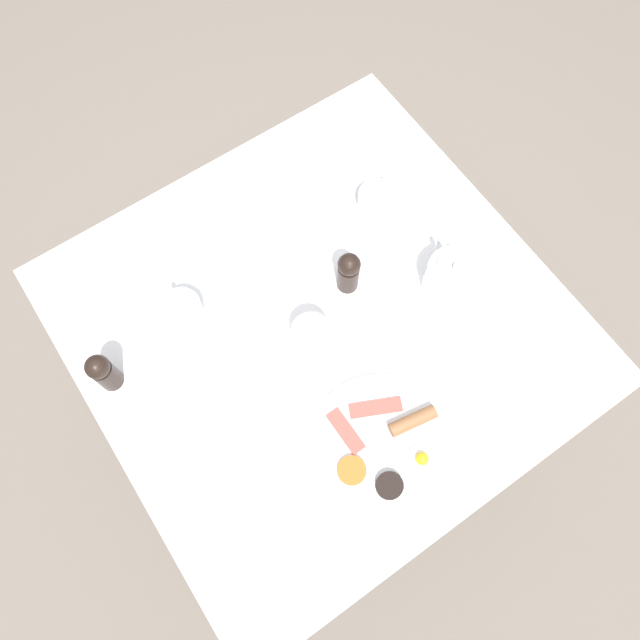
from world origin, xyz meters
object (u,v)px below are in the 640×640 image
teapot_far (451,278)px  salt_grinder (348,272)px  breakfast_plate (384,447)px  teacup_with_saucer_right (377,203)px  knife_by_plate (280,573)px  fork_by_plate (249,468)px  pepper_grinder (103,372)px  teapot_near (270,239)px  teacup_with_saucer_left (183,313)px  water_glass_tall (312,339)px

teapot_far → salt_grinder: salt_grinder is taller
breakfast_plate → teacup_with_saucer_right: size_ratio=1.94×
breakfast_plate → knife_by_plate: breakfast_plate is taller
fork_by_plate → pepper_grinder: bearing=-156.1°
salt_grinder → teapot_near: bearing=-151.2°
teacup_with_saucer_right → pepper_grinder: 0.70m
breakfast_plate → teacup_with_saucer_right: (-0.45, 0.31, 0.02)m
teapot_near → pepper_grinder: size_ratio=1.41×
knife_by_plate → teacup_with_saucer_left: bearing=168.6°
teacup_with_saucer_right → teacup_with_saucer_left: bearing=-91.7°
fork_by_plate → teapot_near: bearing=142.1°
teacup_with_saucer_right → water_glass_tall: (0.20, -0.31, 0.02)m
teacup_with_saucer_left → pepper_grinder: pepper_grinder is taller
teapot_far → teacup_with_saucer_left: size_ratio=1.23×
teacup_with_saucer_left → salt_grinder: (0.13, 0.34, 0.04)m
breakfast_plate → teapot_near: (-0.50, 0.06, 0.04)m
salt_grinder → fork_by_plate: bearing=-61.0°
fork_by_plate → knife_by_plate: bearing=-15.5°
knife_by_plate → teacup_with_saucer_right: bearing=130.9°
teapot_near → knife_by_plate: teapot_near is taller
teapot_near → teacup_with_saucer_right: teapot_near is taller
teapot_near → pepper_grinder: 0.45m
teacup_with_saucer_right → salt_grinder: salt_grinder is taller
fork_by_plate → breakfast_plate: bearing=64.5°
teapot_near → teacup_with_saucer_right: bearing=-43.9°
breakfast_plate → teapot_near: 0.51m
salt_grinder → teacup_with_saucer_left: bearing=-111.8°
teapot_near → knife_by_plate: 0.68m
teapot_far → fork_by_plate: (0.09, -0.57, -0.05)m
teacup_with_saucer_left → teacup_with_saucer_right: size_ratio=1.00×
water_glass_tall → fork_by_plate: 0.29m
teapot_near → teacup_with_saucer_right: 0.26m
teapot_far → fork_by_plate: size_ratio=1.20×
salt_grinder → pepper_grinder: bearing=-100.2°
teacup_with_saucer_left → water_glass_tall: bearing=41.8°
teapot_far → knife_by_plate: (0.28, -0.63, -0.05)m
breakfast_plate → water_glass_tall: 0.26m
teacup_with_saucer_right → knife_by_plate: teacup_with_saucer_right is taller
breakfast_plate → knife_by_plate: size_ratio=1.57×
salt_grinder → breakfast_plate: bearing=-23.8°
teacup_with_saucer_right → knife_by_plate: size_ratio=0.81×
breakfast_plate → pepper_grinder: pepper_grinder is taller
teapot_near → teapot_far: bearing=-81.0°
teacup_with_saucer_right → salt_grinder: (0.12, -0.17, 0.04)m
fork_by_plate → knife_by_plate: size_ratio=0.83×
water_glass_tall → salt_grinder: 0.17m
water_glass_tall → knife_by_plate: size_ratio=0.52×
pepper_grinder → knife_by_plate: (0.51, 0.09, -0.06)m
teapot_far → water_glass_tall: (-0.05, -0.33, 0.00)m
teacup_with_saucer_left → knife_by_plate: bearing=-11.4°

